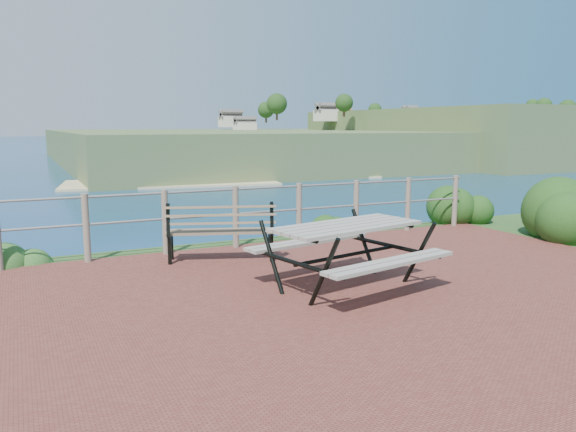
# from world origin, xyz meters

# --- Properties ---
(ground) EXTENTS (10.00, 7.00, 0.12)m
(ground) POSITION_xyz_m (0.00, 0.00, 0.00)
(ground) COLOR brown
(ground) RESTS_ON ground
(ocean) EXTENTS (1200.00, 1200.00, 0.00)m
(ocean) POSITION_xyz_m (0.00, 200.00, 0.00)
(ocean) COLOR navy
(ocean) RESTS_ON ground
(safety_railing) EXTENTS (9.40, 0.10, 1.00)m
(safety_railing) POSITION_xyz_m (0.00, 3.35, 0.57)
(safety_railing) COLOR #6B5B4C
(safety_railing) RESTS_ON ground
(distant_bay) EXTENTS (290.00, 232.36, 24.00)m
(distant_bay) POSITION_xyz_m (173.07, 202.61, -1.52)
(distant_bay) COLOR #436432
(distant_bay) RESTS_ON ground
(picnic_table) EXTENTS (1.98, 1.59, 0.79)m
(picnic_table) POSITION_xyz_m (0.40, 0.58, 0.50)
(picnic_table) COLOR gray
(picnic_table) RESTS_ON ground
(park_bench) EXTENTS (1.62, 0.89, 0.89)m
(park_bench) POSITION_xyz_m (-0.52, 2.58, 0.59)
(park_bench) COLOR brown
(park_bench) RESTS_ON ground
(shrub_right_front) EXTENTS (1.31, 1.31, 1.86)m
(shrub_right_front) POSITION_xyz_m (5.57, 1.61, 0.00)
(shrub_right_front) COLOR #143D12
(shrub_right_front) RESTS_ON ground
(shrub_right_edge) EXTENTS (0.98, 0.98, 1.40)m
(shrub_right_edge) POSITION_xyz_m (5.08, 3.70, 0.00)
(shrub_right_edge) COLOR #143D12
(shrub_right_edge) RESTS_ON ground
(shrub_lip_west) EXTENTS (0.75, 0.75, 0.49)m
(shrub_lip_west) POSITION_xyz_m (-3.17, 3.70, 0.00)
(shrub_lip_west) COLOR #27491B
(shrub_lip_west) RESTS_ON ground
(shrub_lip_east) EXTENTS (0.71, 0.71, 0.42)m
(shrub_lip_east) POSITION_xyz_m (2.33, 4.05, 0.00)
(shrub_lip_east) COLOR #143D12
(shrub_lip_east) RESTS_ON ground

